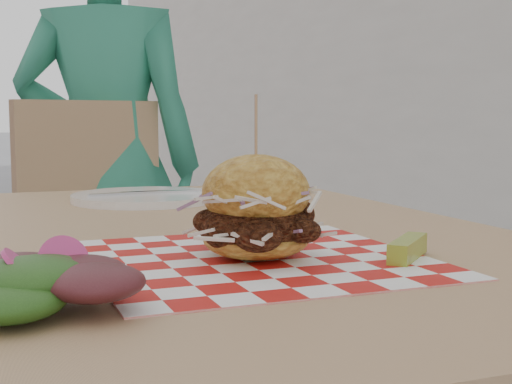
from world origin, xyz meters
TOP-DOWN VIEW (x-y plane):
  - diner at (0.38, 1.21)m, footprint 0.65×0.54m
  - patio_table at (0.31, 0.02)m, footprint 0.80×1.20m
  - patio_chair at (0.28, 1.01)m, footprint 0.52×0.53m
  - paper_liner at (0.31, -0.20)m, footprint 0.36×0.36m
  - sandwich at (0.31, -0.20)m, footprint 0.16×0.16m
  - pickle_spear at (0.46, -0.26)m, footprint 0.08×0.08m
  - side_salad at (0.07, -0.32)m, footprint 0.14×0.14m
  - place_setting at (0.31, 0.38)m, footprint 0.27×0.27m
  - kraft_tray at (0.53, 0.36)m, footprint 0.15×0.12m

SIDE VIEW (x-z plane):
  - patio_chair at x=0.28m, z-range 0.08..1.03m
  - patio_table at x=0.31m, z-range 0.30..1.05m
  - paper_liner at x=0.31m, z-range 0.75..0.75m
  - place_setting at x=0.31m, z-range 0.75..0.77m
  - diner at x=0.38m, z-range 0.00..1.52m
  - pickle_spear at x=0.46m, z-range 0.75..0.77m
  - side_salad at x=0.07m, z-range 0.74..0.79m
  - kraft_tray at x=0.53m, z-range 0.74..0.80m
  - sandwich at x=0.31m, z-range 0.71..0.89m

